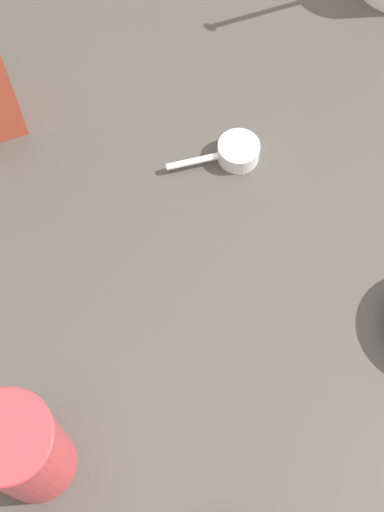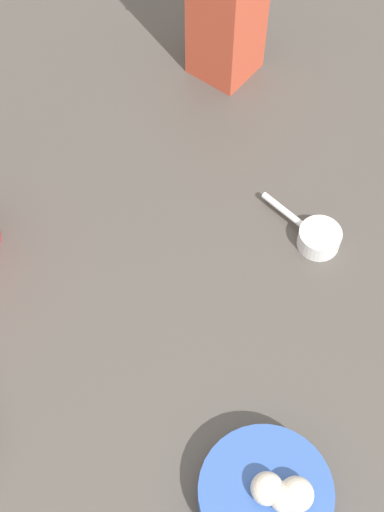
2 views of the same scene
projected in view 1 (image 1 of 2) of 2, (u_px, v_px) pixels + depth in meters
The scene contains 4 objects.
ground_plane at pixel (228, 237), 0.87m from camera, with size 6.00×6.00×0.00m, color #4C4742.
countertop at pixel (229, 229), 0.85m from camera, with size 1.15×1.15×0.04m.
drinking_cup at pixel (22, 450), 0.65m from camera, with size 0.08×0.08×0.14m.
measuring_scoop at pixel (236, 152), 0.86m from camera, with size 0.11×0.05×0.02m.
Camera 1 is at (-0.19, -0.34, 0.78)m, focal length 50.00 mm.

